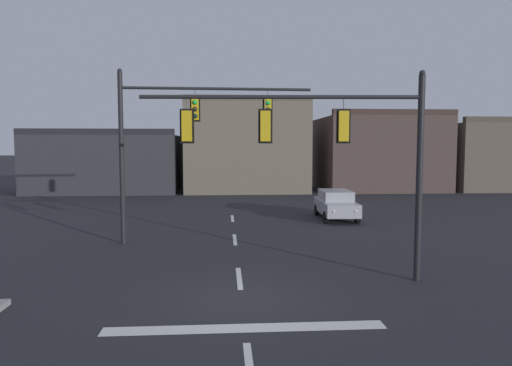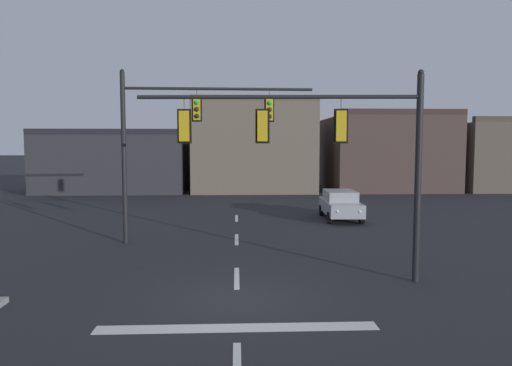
# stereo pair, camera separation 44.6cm
# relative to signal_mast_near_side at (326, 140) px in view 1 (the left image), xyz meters

# --- Properties ---
(ground_plane) EXTENTS (400.00, 400.00, 0.00)m
(ground_plane) POSITION_rel_signal_mast_near_side_xyz_m (-2.59, -1.55, -4.28)
(ground_plane) COLOR #232328
(stop_bar_paint) EXTENTS (6.40, 0.50, 0.01)m
(stop_bar_paint) POSITION_rel_signal_mast_near_side_xyz_m (-2.59, -3.55, -4.27)
(stop_bar_paint) COLOR silver
(stop_bar_paint) RESTS_ON ground
(lane_centreline) EXTENTS (0.16, 26.40, 0.01)m
(lane_centreline) POSITION_rel_signal_mast_near_side_xyz_m (-2.59, 0.45, -4.27)
(lane_centreline) COLOR silver
(lane_centreline) RESTS_ON ground
(signal_mast_near_side) EXTENTS (8.45, 0.72, 6.34)m
(signal_mast_near_side) POSITION_rel_signal_mast_near_side_xyz_m (0.00, 0.00, 0.00)
(signal_mast_near_side) COLOR black
(signal_mast_near_side) RESTS_ON ground
(signal_mast_far_side) EXTENTS (8.02, 0.43, 7.27)m
(signal_mast_far_side) POSITION_rel_signal_mast_near_side_xyz_m (-5.01, 5.91, 0.56)
(signal_mast_far_side) COLOR black
(signal_mast_far_side) RESTS_ON ground
(car_lot_nearside) EXTENTS (2.04, 4.51, 1.61)m
(car_lot_nearside) POSITION_rel_signal_mast_near_side_xyz_m (3.23, 11.85, -3.42)
(car_lot_nearside) COLOR #9EA0A5
(car_lot_nearside) RESTS_ON ground
(building_row) EXTENTS (50.37, 13.46, 8.33)m
(building_row) POSITION_rel_signal_mast_near_side_xyz_m (8.31, 30.63, -1.00)
(building_row) COLOR #2D2D33
(building_row) RESTS_ON ground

